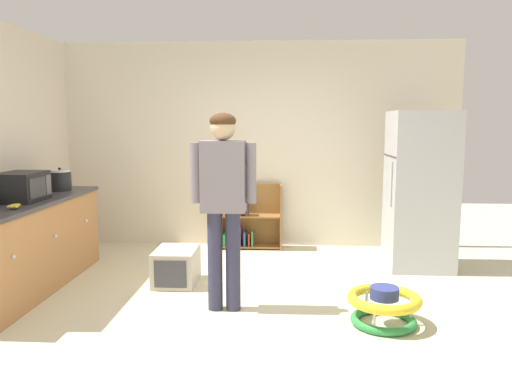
{
  "coord_description": "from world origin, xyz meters",
  "views": [
    {
      "loc": [
        0.35,
        -4.32,
        1.66
      ],
      "look_at": [
        0.06,
        0.48,
        0.98
      ],
      "focal_mm": 35.02,
      "sensor_mm": 36.0,
      "label": 1
    }
  ],
  "objects_px": {
    "crock_pot": "(60,180)",
    "banana_bunch": "(15,206)",
    "refrigerator": "(420,191)",
    "bookshelf": "(247,220)",
    "pet_carrier": "(176,266)",
    "standing_person": "(223,192)",
    "kitchen_counter": "(25,246)",
    "microwave": "(22,187)",
    "baby_walker": "(384,306)",
    "green_glass_bottle": "(24,186)"
  },
  "relations": [
    {
      "from": "bookshelf",
      "to": "banana_bunch",
      "type": "relative_size",
      "value": 5.45
    },
    {
      "from": "microwave",
      "to": "bookshelf",
      "type": "bearing_deg",
      "value": 42.16
    },
    {
      "from": "bookshelf",
      "to": "banana_bunch",
      "type": "distance_m",
      "value": 3.0
    },
    {
      "from": "standing_person",
      "to": "microwave",
      "type": "height_order",
      "value": "standing_person"
    },
    {
      "from": "crock_pot",
      "to": "baby_walker",
      "type": "bearing_deg",
      "value": -22.71
    },
    {
      "from": "baby_walker",
      "to": "pet_carrier",
      "type": "bearing_deg",
      "value": 153.79
    },
    {
      "from": "crock_pot",
      "to": "microwave",
      "type": "bearing_deg",
      "value": -92.34
    },
    {
      "from": "kitchen_counter",
      "to": "pet_carrier",
      "type": "relative_size",
      "value": 4.17
    },
    {
      "from": "refrigerator",
      "to": "standing_person",
      "type": "bearing_deg",
      "value": -144.99
    },
    {
      "from": "green_glass_bottle",
      "to": "microwave",
      "type": "bearing_deg",
      "value": -64.04
    },
    {
      "from": "baby_walker",
      "to": "bookshelf",
      "type": "bearing_deg",
      "value": 117.93
    },
    {
      "from": "crock_pot",
      "to": "banana_bunch",
      "type": "distance_m",
      "value": 1.2
    },
    {
      "from": "refrigerator",
      "to": "standing_person",
      "type": "relative_size",
      "value": 1.03
    },
    {
      "from": "baby_walker",
      "to": "pet_carrier",
      "type": "relative_size",
      "value": 1.09
    },
    {
      "from": "crock_pot",
      "to": "banana_bunch",
      "type": "relative_size",
      "value": 1.66
    },
    {
      "from": "refrigerator",
      "to": "bookshelf",
      "type": "relative_size",
      "value": 2.09
    },
    {
      "from": "baby_walker",
      "to": "green_glass_bottle",
      "type": "xyz_separation_m",
      "value": [
        -3.53,
        0.99,
        0.84
      ]
    },
    {
      "from": "banana_bunch",
      "to": "green_glass_bottle",
      "type": "height_order",
      "value": "green_glass_bottle"
    },
    {
      "from": "kitchen_counter",
      "to": "standing_person",
      "type": "distance_m",
      "value": 2.13
    },
    {
      "from": "bookshelf",
      "to": "baby_walker",
      "type": "height_order",
      "value": "bookshelf"
    },
    {
      "from": "bookshelf",
      "to": "banana_bunch",
      "type": "bearing_deg",
      "value": -129.22
    },
    {
      "from": "kitchen_counter",
      "to": "banana_bunch",
      "type": "height_order",
      "value": "banana_bunch"
    },
    {
      "from": "kitchen_counter",
      "to": "banana_bunch",
      "type": "bearing_deg",
      "value": -67.42
    },
    {
      "from": "pet_carrier",
      "to": "green_glass_bottle",
      "type": "relative_size",
      "value": 2.24
    },
    {
      "from": "green_glass_bottle",
      "to": "kitchen_counter",
      "type": "bearing_deg",
      "value": -65.56
    },
    {
      "from": "crock_pot",
      "to": "green_glass_bottle",
      "type": "relative_size",
      "value": 1.05
    },
    {
      "from": "refrigerator",
      "to": "kitchen_counter",
      "type": "bearing_deg",
      "value": -165.29
    },
    {
      "from": "standing_person",
      "to": "crock_pot",
      "type": "height_order",
      "value": "standing_person"
    },
    {
      "from": "refrigerator",
      "to": "green_glass_bottle",
      "type": "bearing_deg",
      "value": -170.49
    },
    {
      "from": "pet_carrier",
      "to": "microwave",
      "type": "distance_m",
      "value": 1.69
    },
    {
      "from": "crock_pot",
      "to": "green_glass_bottle",
      "type": "height_order",
      "value": "crock_pot"
    },
    {
      "from": "crock_pot",
      "to": "standing_person",
      "type": "bearing_deg",
      "value": -29.82
    },
    {
      "from": "bookshelf",
      "to": "standing_person",
      "type": "bearing_deg",
      "value": -90.89
    },
    {
      "from": "kitchen_counter",
      "to": "refrigerator",
      "type": "bearing_deg",
      "value": 14.71
    },
    {
      "from": "bookshelf",
      "to": "pet_carrier",
      "type": "xyz_separation_m",
      "value": [
        -0.62,
        -1.53,
        -0.18
      ]
    },
    {
      "from": "standing_person",
      "to": "pet_carrier",
      "type": "distance_m",
      "value": 1.26
    },
    {
      "from": "refrigerator",
      "to": "crock_pot",
      "type": "height_order",
      "value": "refrigerator"
    },
    {
      "from": "bookshelf",
      "to": "baby_walker",
      "type": "relative_size",
      "value": 1.41
    },
    {
      "from": "baby_walker",
      "to": "microwave",
      "type": "bearing_deg",
      "value": 169.2
    },
    {
      "from": "standing_person",
      "to": "refrigerator",
      "type": "bearing_deg",
      "value": 35.01
    },
    {
      "from": "pet_carrier",
      "to": "crock_pot",
      "type": "bearing_deg",
      "value": 162.5
    },
    {
      "from": "kitchen_counter",
      "to": "standing_person",
      "type": "relative_size",
      "value": 1.32
    },
    {
      "from": "kitchen_counter",
      "to": "microwave",
      "type": "relative_size",
      "value": 4.79
    },
    {
      "from": "bookshelf",
      "to": "crock_pot",
      "type": "bearing_deg",
      "value": -151.4
    },
    {
      "from": "kitchen_counter",
      "to": "pet_carrier",
      "type": "xyz_separation_m",
      "value": [
        1.42,
        0.32,
        -0.27
      ]
    },
    {
      "from": "pet_carrier",
      "to": "standing_person",
      "type": "bearing_deg",
      "value": -49.81
    },
    {
      "from": "microwave",
      "to": "green_glass_bottle",
      "type": "bearing_deg",
      "value": 115.96
    },
    {
      "from": "banana_bunch",
      "to": "green_glass_bottle",
      "type": "bearing_deg",
      "value": 113.43
    },
    {
      "from": "refrigerator",
      "to": "banana_bunch",
      "type": "relative_size",
      "value": 11.42
    },
    {
      "from": "microwave",
      "to": "green_glass_bottle",
      "type": "relative_size",
      "value": 1.95
    }
  ]
}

